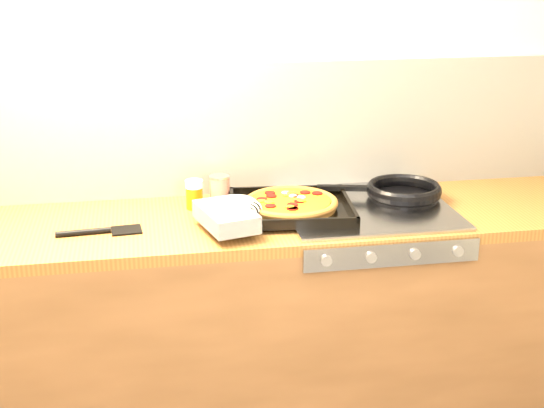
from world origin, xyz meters
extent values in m
plane|color=beige|center=(0.00, 1.40, 1.25)|extent=(3.20, 0.00, 3.20)
cube|color=silver|center=(0.00, 1.39, 1.15)|extent=(3.20, 0.02, 0.50)
cube|color=brown|center=(0.00, 1.10, 0.43)|extent=(3.20, 0.60, 0.86)
cube|color=brown|center=(0.00, 1.10, 0.88)|extent=(3.20, 0.60, 0.04)
cube|color=#9A9BA0|center=(0.45, 0.80, 0.85)|extent=(0.60, 0.03, 0.08)
cylinder|color=#A5A5AA|center=(0.23, 0.78, 0.85)|extent=(0.04, 0.02, 0.04)
cylinder|color=#A5A5AA|center=(0.38, 0.78, 0.85)|extent=(0.04, 0.02, 0.04)
cylinder|color=#A5A5AA|center=(0.53, 0.78, 0.85)|extent=(0.04, 0.02, 0.04)
cylinder|color=#A5A5AA|center=(0.67, 0.78, 0.85)|extent=(0.04, 0.02, 0.04)
cube|color=#9A9BA0|center=(0.45, 1.10, 0.91)|extent=(0.60, 0.56, 0.02)
cube|color=black|center=(0.17, 1.09, 0.92)|extent=(0.46, 0.41, 0.01)
cube|color=black|center=(0.19, 1.27, 0.94)|extent=(0.43, 0.05, 0.02)
cube|color=black|center=(0.15, 0.91, 0.94)|extent=(0.43, 0.05, 0.02)
cube|color=black|center=(0.38, 1.07, 0.94)|extent=(0.05, 0.37, 0.02)
cube|color=black|center=(-0.04, 1.11, 0.94)|extent=(0.05, 0.37, 0.02)
cylinder|color=#905C29|center=(0.17, 1.09, 0.94)|extent=(0.35, 0.35, 0.02)
torus|color=#905C29|center=(0.17, 1.09, 0.95)|extent=(0.36, 0.36, 0.03)
cylinder|color=orange|center=(0.17, 1.09, 0.95)|extent=(0.31, 0.31, 0.01)
cylinder|color=maroon|center=(0.20, 1.07, 0.96)|extent=(0.04, 0.04, 0.01)
cylinder|color=maroon|center=(0.11, 1.18, 0.96)|extent=(0.04, 0.04, 0.01)
cylinder|color=maroon|center=(0.16, 1.00, 0.96)|extent=(0.04, 0.04, 0.01)
cylinder|color=maroon|center=(0.07, 1.11, 0.96)|extent=(0.04, 0.04, 0.01)
cylinder|color=maroon|center=(0.24, 1.16, 0.96)|extent=(0.04, 0.04, 0.01)
cylinder|color=maroon|center=(0.19, 1.13, 0.96)|extent=(0.04, 0.04, 0.01)
cylinder|color=maroon|center=(0.09, 1.04, 0.96)|extent=(0.04, 0.04, 0.01)
cylinder|color=maroon|center=(0.28, 1.14, 0.96)|extent=(0.04, 0.04, 0.01)
cylinder|color=maroon|center=(0.16, 1.00, 0.96)|extent=(0.04, 0.04, 0.01)
cylinder|color=maroon|center=(0.16, 1.04, 0.96)|extent=(0.04, 0.04, 0.01)
cylinder|color=maroon|center=(0.11, 1.14, 0.96)|extent=(0.04, 0.04, 0.01)
ellipsoid|color=gold|center=(0.09, 1.08, 0.96)|extent=(0.04, 0.03, 0.01)
ellipsoid|color=gold|center=(0.06, 1.09, 0.96)|extent=(0.04, 0.03, 0.01)
ellipsoid|color=gold|center=(0.17, 1.14, 0.96)|extent=(0.04, 0.03, 0.01)
ellipsoid|color=gold|center=(0.17, 1.18, 0.96)|extent=(0.04, 0.03, 0.01)
ellipsoid|color=gold|center=(0.15, 1.01, 0.96)|extent=(0.04, 0.03, 0.01)
ellipsoid|color=gold|center=(0.20, 1.07, 0.96)|extent=(0.04, 0.03, 0.01)
ellipsoid|color=gold|center=(0.19, 1.09, 0.96)|extent=(0.04, 0.03, 0.01)
ellipsoid|color=gold|center=(0.09, 1.07, 0.96)|extent=(0.04, 0.03, 0.01)
ellipsoid|color=gold|center=(0.18, 1.16, 0.96)|extent=(0.04, 0.03, 0.01)
ellipsoid|color=silver|center=(0.17, 1.17, 0.96)|extent=(0.03, 0.03, 0.01)
ellipsoid|color=silver|center=(0.19, 1.13, 0.96)|extent=(0.03, 0.03, 0.01)
ellipsoid|color=silver|center=(0.21, 1.11, 0.96)|extent=(0.03, 0.03, 0.01)
cube|color=black|center=(-0.08, 0.96, 0.96)|extent=(0.21, 0.28, 0.06)
ellipsoid|color=black|center=(-0.02, 1.07, 0.96)|extent=(0.16, 0.16, 0.06)
cylinder|color=black|center=(0.01, 0.98, 0.96)|extent=(0.10, 0.12, 0.06)
cylinder|color=black|center=(0.61, 1.16, 0.92)|extent=(0.31, 0.31, 0.01)
torus|color=black|center=(0.61, 1.16, 0.95)|extent=(0.34, 0.34, 0.03)
cube|color=black|center=(0.40, 1.21, 0.95)|extent=(0.20, 0.07, 0.02)
cylinder|color=#9C200C|center=(-0.06, 1.27, 0.95)|extent=(0.09, 0.09, 0.10)
cylinder|color=#B2B2B7|center=(-0.06, 1.27, 1.00)|extent=(0.09, 0.09, 0.01)
cylinder|color=#B2B2B7|center=(-0.06, 1.27, 0.90)|extent=(0.09, 0.09, 0.01)
cylinder|color=#D7660C|center=(-0.16, 1.22, 0.94)|extent=(0.07, 0.07, 0.08)
cylinder|color=silver|center=(-0.16, 1.22, 0.99)|extent=(0.07, 0.07, 0.03)
cylinder|color=#9E7443|center=(0.19, 1.28, 0.91)|extent=(0.26, 0.02, 0.02)
ellipsoid|color=#9E7443|center=(0.34, 1.28, 0.91)|extent=(0.06, 0.04, 0.02)
cube|color=black|center=(-0.41, 1.03, 0.90)|extent=(0.11, 0.09, 0.01)
cylinder|color=black|center=(-0.55, 1.02, 0.91)|extent=(0.18, 0.03, 0.02)
camera|label=1|loc=(-0.34, -1.39, 1.82)|focal=50.00mm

